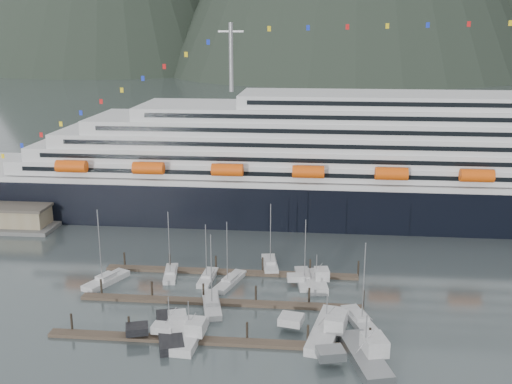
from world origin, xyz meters
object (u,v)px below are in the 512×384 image
at_px(sailboat_d, 230,282).
at_px(sailboat_f, 270,265).
at_px(sailboat_h, 359,321).
at_px(sailboat_g, 304,279).
at_px(cruise_ship, 396,170).
at_px(trawler_b, 188,334).
at_px(trawler_c, 325,329).
at_px(sailboat_e, 171,274).
at_px(sailboat_b, 212,305).
at_px(trawler_a, 169,330).
at_px(trawler_d, 364,355).
at_px(sailboat_a, 106,281).
at_px(sailboat_c, 208,278).
at_px(trawler_e, 316,280).

xyz_separation_m(sailboat_d, sailboat_f, (6.63, 8.81, 0.03)).
height_order(sailboat_f, sailboat_h, sailboat_h).
height_order(sailboat_f, sailboat_g, sailboat_f).
relative_size(cruise_ship, sailboat_h, 14.68).
bearing_deg(trawler_b, trawler_c, -75.67).
bearing_deg(sailboat_e, sailboat_h, -123.41).
height_order(sailboat_b, trawler_a, sailboat_b).
height_order(sailboat_h, trawler_d, sailboat_h).
xyz_separation_m(sailboat_a, sailboat_c, (18.20, 3.32, -0.05)).
bearing_deg(sailboat_f, sailboat_e, 99.97).
bearing_deg(trawler_b, trawler_e, -36.42).
height_order(sailboat_a, trawler_c, sailboat_a).
bearing_deg(trawler_e, trawler_a, 126.33).
bearing_deg(trawler_c, trawler_d, -132.11).
xyz_separation_m(trawler_b, trawler_d, (25.59, -3.61, 0.08)).
bearing_deg(sailboat_a, trawler_a, -113.48).
distance_m(trawler_a, trawler_d, 29.21).
distance_m(sailboat_e, trawler_b, 24.64).
bearing_deg(sailboat_d, trawler_d, -120.20).
bearing_deg(sailboat_c, cruise_ship, -39.45).
bearing_deg(trawler_d, sailboat_e, 36.95).
distance_m(sailboat_a, trawler_e, 38.19).
bearing_deg(trawler_d, sailboat_b, 44.03).
distance_m(trawler_b, trawler_d, 25.85).
height_order(sailboat_h, trawler_a, sailboat_h).
xyz_separation_m(sailboat_f, sailboat_h, (15.85, -21.77, 0.01)).
relative_size(cruise_ship, sailboat_a, 14.21).
distance_m(sailboat_e, sailboat_h, 37.39).
relative_size(sailboat_g, trawler_b, 1.17).
bearing_deg(sailboat_a, sailboat_d, -60.52).
xyz_separation_m(trawler_a, trawler_d, (28.85, -4.59, 0.08)).
bearing_deg(trawler_c, sailboat_h, -41.15).
relative_size(sailboat_d, trawler_a, 0.95).
distance_m(trawler_a, trawler_b, 3.40).
height_order(sailboat_a, sailboat_g, sailboat_a).
xyz_separation_m(sailboat_d, trawler_c, (17.04, -17.08, 0.53)).
distance_m(cruise_ship, trawler_a, 76.41).
relative_size(sailboat_c, sailboat_h, 0.80).
xyz_separation_m(sailboat_b, sailboat_c, (-2.66, 11.12, -0.03)).
distance_m(trawler_a, trawler_e, 30.41).
height_order(sailboat_f, trawler_b, sailboat_f).
bearing_deg(sailboat_a, sailboat_b, -85.99).
distance_m(sailboat_a, trawler_d, 50.13).
distance_m(sailboat_h, trawler_d, 11.36).
xyz_separation_m(sailboat_e, trawler_b, (8.31, -23.19, 0.48)).
bearing_deg(cruise_ship, sailboat_e, -138.15).
bearing_deg(sailboat_f, trawler_a, 146.07).
height_order(sailboat_b, sailboat_c, sailboat_b).
bearing_deg(sailboat_d, trawler_b, -171.73).
bearing_deg(sailboat_g, sailboat_a, 89.38).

